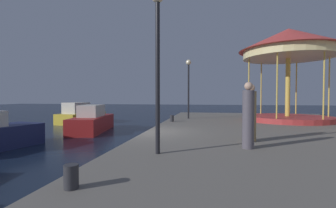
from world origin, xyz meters
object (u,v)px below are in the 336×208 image
carousel (288,52)px  lamp_post_far_end (189,78)px  motorboat_yellow (80,115)px  bollard_north (71,177)px  lamp_post_mid_promenade (158,42)px  motorboat_red (92,121)px  bollard_south (172,118)px  person_by_the_water (251,114)px  person_near_carousel (248,117)px

carousel → lamp_post_far_end: size_ratio=1.47×
motorboat_yellow → bollard_north: motorboat_yellow is taller
bollard_north → lamp_post_mid_promenade: bearing=71.1°
lamp_post_mid_promenade → lamp_post_far_end: size_ratio=1.06×
motorboat_red → lamp_post_mid_promenade: (6.36, -8.41, 3.10)m
bollard_south → bollard_north: size_ratio=1.00×
lamp_post_mid_promenade → bollard_north: 3.91m
lamp_post_mid_promenade → person_by_the_water: 4.18m
lamp_post_mid_promenade → bollard_north: bearing=-108.9°
lamp_post_mid_promenade → person_by_the_water: size_ratio=2.23×
person_by_the_water → motorboat_red: bearing=146.5°
lamp_post_far_end → person_by_the_water: size_ratio=2.10×
lamp_post_mid_promenade → carousel: bearing=57.7°
carousel → lamp_post_mid_promenade: size_ratio=1.38×
lamp_post_mid_promenade → bollard_south: (-0.91, 8.08, -2.78)m
lamp_post_mid_promenade → person_by_the_water: (2.78, 2.36, -2.05)m
motorboat_yellow → carousel: 17.03m
motorboat_yellow → bollard_south: size_ratio=11.98×
person_near_carousel → bollard_north: bearing=-132.5°
motorboat_red → person_by_the_water: bearing=-33.5°
lamp_post_far_end → motorboat_yellow: bearing=164.9°
motorboat_yellow → person_near_carousel: bearing=-43.8°
motorboat_yellow → person_by_the_water: size_ratio=2.45×
motorboat_yellow → bollard_south: 10.24m
motorboat_red → motorboat_yellow: size_ratio=1.07×
bollard_north → person_by_the_water: person_by_the_water is taller
motorboat_red → bollard_north: size_ratio=12.80×
person_by_the_water → bollard_south: bearing=122.8°
motorboat_yellow → person_near_carousel: 17.20m
person_near_carousel → person_by_the_water: bearing=77.1°
motorboat_yellow → lamp_post_far_end: size_ratio=1.17×
lamp_post_mid_promenade → bollard_north: lamp_post_mid_promenade is taller
motorboat_yellow → bollard_north: (9.01, -15.58, 0.32)m
carousel → person_by_the_water: size_ratio=3.08×
carousel → bollard_north: 14.93m
lamp_post_mid_promenade → lamp_post_far_end: bearing=90.5°
motorboat_yellow → carousel: bearing=-11.0°
motorboat_red → carousel: (12.59, 1.44, 4.48)m
carousel → person_near_carousel: bearing=-113.1°
lamp_post_mid_promenade → bollard_south: size_ratio=10.91×
motorboat_red → lamp_post_far_end: (6.26, 1.92, 2.95)m
motorboat_red → motorboat_yellow: bearing=127.8°
motorboat_red → person_by_the_water: (9.13, -6.05, 1.04)m
person_by_the_water → lamp_post_mid_promenade: bearing=-139.6°
bollard_north → person_near_carousel: person_near_carousel is taller
motorboat_yellow → lamp_post_mid_promenade: size_ratio=1.10×
bollard_north → person_by_the_water: size_ratio=0.20×
motorboat_red → lamp_post_far_end: lamp_post_far_end is taller
motorboat_red → lamp_post_mid_promenade: size_ratio=1.17×
motorboat_red → lamp_post_mid_promenade: lamp_post_mid_promenade is taller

